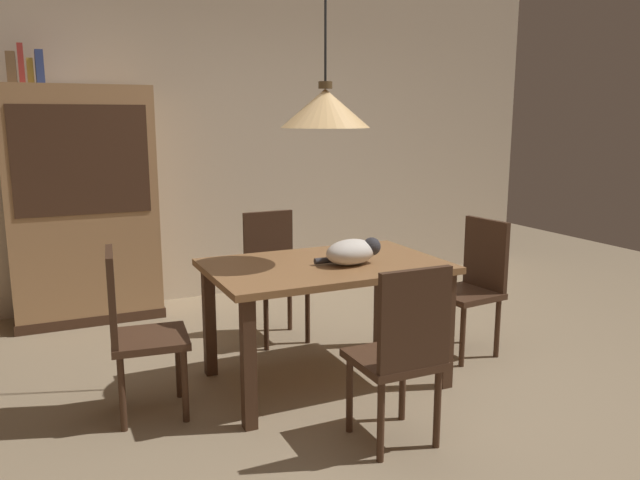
# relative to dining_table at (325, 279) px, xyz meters

# --- Properties ---
(ground) EXTENTS (10.00, 10.00, 0.00)m
(ground) POSITION_rel_dining_table_xyz_m (0.10, -0.43, -0.65)
(ground) COLOR #998466
(back_wall) EXTENTS (6.40, 0.10, 2.90)m
(back_wall) POSITION_rel_dining_table_xyz_m (0.10, 2.22, 0.80)
(back_wall) COLOR beige
(back_wall) RESTS_ON ground
(dining_table) EXTENTS (1.40, 0.90, 0.75)m
(dining_table) POSITION_rel_dining_table_xyz_m (0.00, 0.00, 0.00)
(dining_table) COLOR olive
(dining_table) RESTS_ON ground
(chair_left_side) EXTENTS (0.44, 0.44, 0.93)m
(chair_left_side) POSITION_rel_dining_table_xyz_m (-1.13, 0.01, -0.14)
(chair_left_side) COLOR #472D1E
(chair_left_side) RESTS_ON ground
(chair_near_front) EXTENTS (0.40, 0.40, 0.93)m
(chair_near_front) POSITION_rel_dining_table_xyz_m (-0.00, -0.88, -0.14)
(chair_near_front) COLOR #472D1E
(chair_near_front) RESTS_ON ground
(chair_far_back) EXTENTS (0.41, 0.41, 0.93)m
(chair_far_back) POSITION_rel_dining_table_xyz_m (-0.00, 0.88, -0.14)
(chair_far_back) COLOR #472D1E
(chair_far_back) RESTS_ON ground
(chair_right_side) EXTENTS (0.44, 0.44, 0.93)m
(chair_right_side) POSITION_rel_dining_table_xyz_m (1.13, 0.01, -0.14)
(chair_right_side) COLOR #472D1E
(chair_right_side) RESTS_ON ground
(cat_sleeping) EXTENTS (0.40, 0.30, 0.16)m
(cat_sleeping) POSITION_rel_dining_table_xyz_m (0.14, -0.10, 0.18)
(cat_sleeping) COLOR silver
(cat_sleeping) RESTS_ON dining_table
(pendant_lamp) EXTENTS (0.52, 0.52, 1.30)m
(pendant_lamp) POSITION_rel_dining_table_xyz_m (-0.00, 0.00, 1.01)
(pendant_lamp) COLOR #E5B775
(hutch_bookcase) EXTENTS (1.12, 0.45, 1.85)m
(hutch_bookcase) POSITION_rel_dining_table_xyz_m (-1.21, 1.89, 0.24)
(hutch_bookcase) COLOR tan
(hutch_bookcase) RESTS_ON ground
(book_brown_thick) EXTENTS (0.06, 0.24, 0.22)m
(book_brown_thick) POSITION_rel_dining_table_xyz_m (-1.63, 1.89, 1.31)
(book_brown_thick) COLOR brown
(book_brown_thick) RESTS_ON hutch_bookcase
(book_red_tall) EXTENTS (0.04, 0.22, 0.28)m
(book_red_tall) POSITION_rel_dining_table_xyz_m (-1.57, 1.89, 1.34)
(book_red_tall) COLOR #B73833
(book_red_tall) RESTS_ON hutch_bookcase
(book_yellow_short) EXTENTS (0.04, 0.20, 0.18)m
(book_yellow_short) POSITION_rel_dining_table_xyz_m (-1.51, 1.89, 1.29)
(book_yellow_short) COLOR gold
(book_yellow_short) RESTS_ON hutch_bookcase
(book_blue_wide) EXTENTS (0.06, 0.24, 0.24)m
(book_blue_wide) POSITION_rel_dining_table_xyz_m (-1.44, 1.89, 1.32)
(book_blue_wide) COLOR #384C93
(book_blue_wide) RESTS_ON hutch_bookcase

